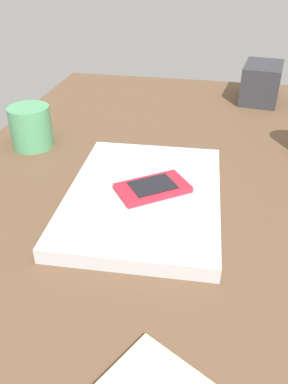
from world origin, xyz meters
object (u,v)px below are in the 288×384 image
Objects in this scene: laptop_closed at (144,196)px; coffee_mug at (32,127)px; cell_phone_on_laptop at (153,188)px; desk_organizer at (261,83)px.

laptop_closed is 31.05cm from coffee_mug.
coffee_mug reaches higher than cell_phone_on_laptop.
coffee_mug is 0.81× the size of desk_organizer.
desk_organizer is (37.51, -46.92, 0.53)cm from coffee_mug.
desk_organizer reaches higher than cell_phone_on_laptop.
laptop_closed is 2.57× the size of cell_phone_on_laptop.
laptop_closed is at bearing 167.11° from desk_organizer.
laptop_closed is 2.31× the size of desk_organizer.
laptop_closed is 2.86× the size of coffee_mug.
laptop_closed is 2.16cm from cell_phone_on_laptop.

